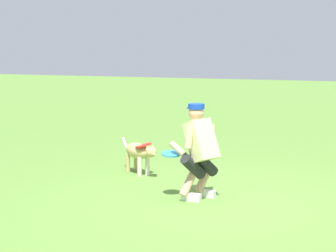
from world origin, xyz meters
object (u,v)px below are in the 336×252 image
(frisbee_held, at_px, (171,154))
(dog, at_px, (139,153))
(person, at_px, (199,148))
(frisbee_flying, at_px, (143,145))

(frisbee_held, bearing_deg, dog, -47.00)
(person, bearing_deg, dog, -10.21)
(dog, bearing_deg, frisbee_flying, -0.95)
(person, height_order, frisbee_flying, person)
(frisbee_flying, bearing_deg, frisbee_held, 131.61)
(person, height_order, dog, person)
(person, relative_size, frisbee_held, 5.01)
(dog, bearing_deg, person, -4.57)
(person, bearing_deg, frisbee_flying, -10.51)
(dog, xyz_separation_m, frisbee_held, (-1.02, 1.09, 0.25))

